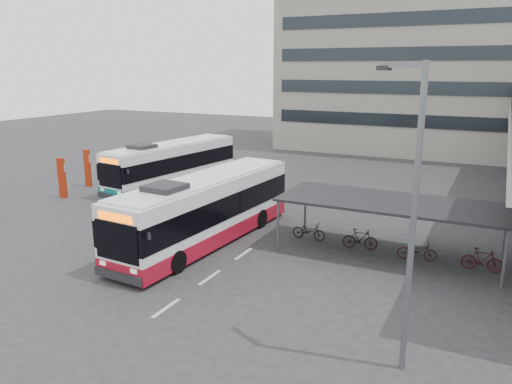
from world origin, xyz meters
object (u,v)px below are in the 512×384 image
at_px(bus_teal, 172,164).
at_px(lamp_post, 411,204).
at_px(pedestrian, 129,232).
at_px(bus_main, 206,210).

relative_size(bus_teal, lamp_post, 1.36).
bearing_deg(bus_teal, pedestrian, -55.77).
xyz_separation_m(bus_main, lamp_post, (10.64, -6.63, 3.27)).
height_order(bus_teal, pedestrian, bus_teal).
height_order(bus_main, bus_teal, bus_main).
bearing_deg(bus_main, pedestrian, -133.83).
xyz_separation_m(bus_main, pedestrian, (-2.73, -2.49, -0.78)).
relative_size(bus_main, lamp_post, 1.40).
bearing_deg(bus_teal, lamp_post, -31.92).
bearing_deg(lamp_post, pedestrian, -173.61).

